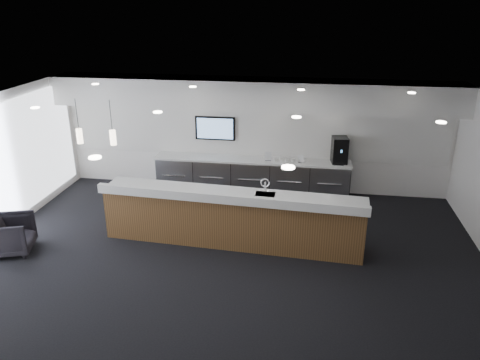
# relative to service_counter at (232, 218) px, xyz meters

# --- Properties ---
(ground) EXTENTS (10.00, 10.00, 0.00)m
(ground) POSITION_rel_service_counter_xyz_m (0.06, -0.92, -0.57)
(ground) COLOR black
(ground) RESTS_ON ground
(ceiling) EXTENTS (10.00, 8.00, 0.02)m
(ceiling) POSITION_rel_service_counter_xyz_m (0.06, -0.92, 2.43)
(ceiling) COLOR black
(ceiling) RESTS_ON back_wall
(back_wall) EXTENTS (10.00, 0.02, 3.00)m
(back_wall) POSITION_rel_service_counter_xyz_m (0.06, 3.08, 0.93)
(back_wall) COLOR white
(back_wall) RESTS_ON ground
(soffit_bulkhead) EXTENTS (10.00, 0.90, 0.70)m
(soffit_bulkhead) POSITION_rel_service_counter_xyz_m (0.06, 2.63, 2.08)
(soffit_bulkhead) COLOR silver
(soffit_bulkhead) RESTS_ON back_wall
(alcove_panel) EXTENTS (9.80, 0.06, 1.40)m
(alcove_panel) POSITION_rel_service_counter_xyz_m (0.06, 3.05, 1.03)
(alcove_panel) COLOR silver
(alcove_panel) RESTS_ON back_wall
(back_credenza) EXTENTS (5.06, 0.66, 0.95)m
(back_credenza) POSITION_rel_service_counter_xyz_m (0.06, 2.72, -0.10)
(back_credenza) COLOR #9B9EA4
(back_credenza) RESTS_ON ground
(wall_tv) EXTENTS (1.05, 0.08, 0.62)m
(wall_tv) POSITION_rel_service_counter_xyz_m (-0.94, 2.99, 1.08)
(wall_tv) COLOR black
(wall_tv) RESTS_ON back_wall
(pendant_left) EXTENTS (0.12, 0.12, 0.30)m
(pendant_left) POSITION_rel_service_counter_xyz_m (-2.34, -0.12, 1.68)
(pendant_left) COLOR #FFE8C6
(pendant_left) RESTS_ON ceiling
(pendant_right) EXTENTS (0.12, 0.12, 0.30)m
(pendant_right) POSITION_rel_service_counter_xyz_m (-3.04, -0.12, 1.68)
(pendant_right) COLOR #FFE8C6
(pendant_right) RESTS_ON ceiling
(ceiling_can_lights) EXTENTS (7.00, 5.00, 0.02)m
(ceiling_can_lights) POSITION_rel_service_counter_xyz_m (0.06, -0.92, 2.40)
(ceiling_can_lights) COLOR white
(ceiling_can_lights) RESTS_ON ceiling
(service_counter) EXTENTS (5.48, 1.24, 1.49)m
(service_counter) POSITION_rel_service_counter_xyz_m (0.00, 0.00, 0.00)
(service_counter) COLOR #53371B
(service_counter) RESTS_ON ground
(coffee_machine) EXTENTS (0.42, 0.52, 0.65)m
(coffee_machine) POSITION_rel_service_counter_xyz_m (2.26, 2.78, 0.70)
(coffee_machine) COLOR black
(coffee_machine) RESTS_ON back_credenza
(info_sign_left) EXTENTS (0.17, 0.04, 0.23)m
(info_sign_left) POSITION_rel_service_counter_xyz_m (0.49, 2.65, 0.49)
(info_sign_left) COLOR silver
(info_sign_left) RESTS_ON back_credenza
(info_sign_right) EXTENTS (0.15, 0.07, 0.21)m
(info_sign_right) POSITION_rel_service_counter_xyz_m (1.32, 2.61, 0.48)
(info_sign_right) COLOR silver
(info_sign_right) RESTS_ON back_credenza
(armchair) EXTENTS (1.04, 1.02, 0.76)m
(armchair) POSITION_rel_service_counter_xyz_m (-4.34, -1.04, -0.20)
(armchair) COLOR black
(armchair) RESTS_ON ground
(cup_0) EXTENTS (0.10, 0.10, 0.09)m
(cup_0) POSITION_rel_service_counter_xyz_m (1.39, 2.63, 0.42)
(cup_0) COLOR white
(cup_0) RESTS_ON back_credenza
(cup_1) EXTENTS (0.14, 0.14, 0.09)m
(cup_1) POSITION_rel_service_counter_xyz_m (1.25, 2.63, 0.42)
(cup_1) COLOR white
(cup_1) RESTS_ON back_credenza
(cup_2) EXTENTS (0.12, 0.12, 0.09)m
(cup_2) POSITION_rel_service_counter_xyz_m (1.11, 2.63, 0.42)
(cup_2) COLOR white
(cup_2) RESTS_ON back_credenza
(cup_3) EXTENTS (0.13, 0.13, 0.09)m
(cup_3) POSITION_rel_service_counter_xyz_m (0.97, 2.63, 0.42)
(cup_3) COLOR white
(cup_3) RESTS_ON back_credenza
(cup_4) EXTENTS (0.14, 0.14, 0.09)m
(cup_4) POSITION_rel_service_counter_xyz_m (0.83, 2.63, 0.42)
(cup_4) COLOR white
(cup_4) RESTS_ON back_credenza
(cup_5) EXTENTS (0.11, 0.11, 0.09)m
(cup_5) POSITION_rel_service_counter_xyz_m (0.69, 2.63, 0.42)
(cup_5) COLOR white
(cup_5) RESTS_ON back_credenza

